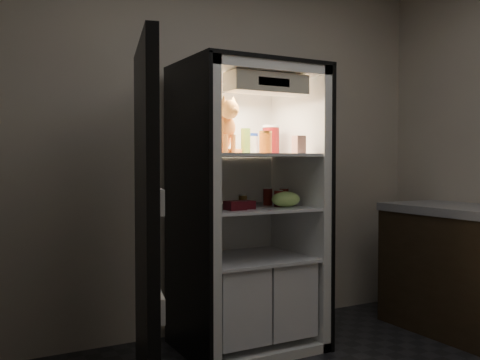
# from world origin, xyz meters

# --- Properties ---
(room_shell) EXTENTS (3.60, 3.60, 3.60)m
(room_shell) POSITION_xyz_m (0.00, 0.00, 1.62)
(room_shell) COLOR white
(room_shell) RESTS_ON floor
(refrigerator) EXTENTS (0.90, 0.72, 1.88)m
(refrigerator) POSITION_xyz_m (0.00, 1.38, 0.79)
(refrigerator) COLOR white
(refrigerator) RESTS_ON floor
(fridge_door) EXTENTS (0.27, 0.86, 1.85)m
(fridge_door) POSITION_xyz_m (-0.84, 0.92, 0.91)
(fridge_door) COLOR black
(fridge_door) RESTS_ON floor
(tabby_cat) EXTENTS (0.32, 0.36, 0.37)m
(tabby_cat) POSITION_xyz_m (-0.19, 1.37, 1.43)
(tabby_cat) COLOR orange
(tabby_cat) RESTS_ON refrigerator
(parmesan_shaker) EXTENTS (0.07, 0.07, 0.17)m
(parmesan_shaker) POSITION_xyz_m (0.00, 1.38, 1.37)
(parmesan_shaker) COLOR #227C28
(parmesan_shaker) RESTS_ON refrigerator
(mayo_tub) EXTENTS (0.10, 0.10, 0.14)m
(mayo_tub) POSITION_xyz_m (0.10, 1.48, 1.36)
(mayo_tub) COLOR white
(mayo_tub) RESTS_ON refrigerator
(salsa_jar) EXTENTS (0.08, 0.08, 0.15)m
(salsa_jar) POSITION_xyz_m (0.10, 1.29, 1.37)
(salsa_jar) COLOR maroon
(salsa_jar) RESTS_ON refrigerator
(pepper_jar) EXTENTS (0.12, 0.12, 0.20)m
(pepper_jar) POSITION_xyz_m (0.24, 1.45, 1.39)
(pepper_jar) COLOR maroon
(pepper_jar) RESTS_ON refrigerator
(cream_carton) EXTENTS (0.07, 0.07, 0.11)m
(cream_carton) POSITION_xyz_m (0.25, 1.11, 1.35)
(cream_carton) COLOR white
(cream_carton) RESTS_ON refrigerator
(soda_can_a) EXTENTS (0.06, 0.06, 0.12)m
(soda_can_a) POSITION_xyz_m (0.17, 1.38, 1.00)
(soda_can_a) COLOR black
(soda_can_a) RESTS_ON refrigerator
(soda_can_b) EXTENTS (0.06, 0.06, 0.12)m
(soda_can_b) POSITION_xyz_m (0.27, 1.32, 1.00)
(soda_can_b) COLOR black
(soda_can_b) RESTS_ON refrigerator
(soda_can_c) EXTENTS (0.06, 0.06, 0.11)m
(soda_can_c) POSITION_xyz_m (0.17, 1.24, 1.00)
(soda_can_c) COLOR black
(soda_can_c) RESTS_ON refrigerator
(condiment_jar) EXTENTS (0.06, 0.06, 0.08)m
(condiment_jar) POSITION_xyz_m (-0.01, 1.40, 0.98)
(condiment_jar) COLOR brown
(condiment_jar) RESTS_ON refrigerator
(grape_bag) EXTENTS (0.20, 0.15, 0.10)m
(grape_bag) POSITION_xyz_m (0.21, 1.21, 0.99)
(grape_bag) COLOR #7FB353
(grape_bag) RESTS_ON refrigerator
(berry_box_left) EXTENTS (0.11, 0.11, 0.06)m
(berry_box_left) POSITION_xyz_m (-0.19, 1.17, 0.97)
(berry_box_left) COLOR #550E14
(berry_box_left) RESTS_ON refrigerator
(berry_box_right) EXTENTS (0.11, 0.11, 0.05)m
(berry_box_right) POSITION_xyz_m (-0.10, 1.21, 0.97)
(berry_box_right) COLOR #550E14
(berry_box_right) RESTS_ON refrigerator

